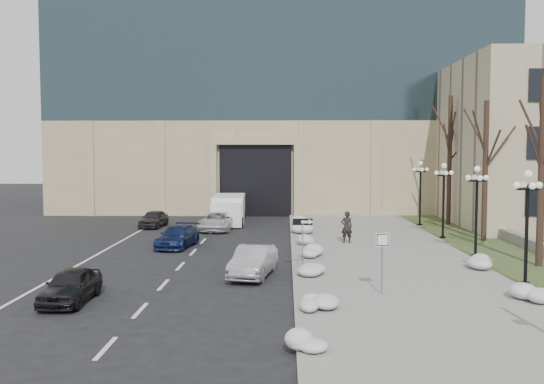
{
  "coord_description": "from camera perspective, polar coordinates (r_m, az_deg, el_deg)",
  "views": [
    {
      "loc": [
        -1.44,
        -18.54,
        5.58
      ],
      "look_at": [
        -2.13,
        11.15,
        3.5
      ],
      "focal_mm": 40.0,
      "sensor_mm": 36.0,
      "label": 1
    }
  ],
  "objects": [
    {
      "name": "snow_clump_a",
      "position": [
        17.24,
        3.84,
        -13.83
      ],
      "size": [
        1.1,
        1.6,
        0.36
      ],
      "primitive_type": "ellipsoid",
      "color": "white",
      "rests_on": "sidewalk"
    },
    {
      "name": "snow_clump_f",
      "position": [
        40.0,
        2.71,
        -3.58
      ],
      "size": [
        1.1,
        1.6,
        0.36
      ],
      "primitive_type": "ellipsoid",
      "color": "white",
      "rests_on": "sidewalk"
    },
    {
      "name": "lamppost_d",
      "position": [
        45.17,
        13.79,
        0.71
      ],
      "size": [
        1.18,
        1.18,
        4.76
      ],
      "color": "black",
      "rests_on": "ground"
    },
    {
      "name": "lamppost_a",
      "position": [
        26.52,
        22.89,
        -1.73
      ],
      "size": [
        1.18,
        1.18,
        4.76
      ],
      "color": "black",
      "rests_on": "ground"
    },
    {
      "name": "car_a",
      "position": [
        23.53,
        -18.42,
        -8.34
      ],
      "size": [
        1.5,
        3.69,
        1.26
      ],
      "primitive_type": "imported",
      "rotation": [
        0.0,
        0.0,
        -0.0
      ],
      "color": "black",
      "rests_on": "ground"
    },
    {
      "name": "snow_clump_i",
      "position": [
        30.01,
        19.43,
        -6.36
      ],
      "size": [
        1.1,
        1.6,
        0.36
      ],
      "primitive_type": "ellipsoid",
      "color": "white",
      "rests_on": "sidewalk"
    },
    {
      "name": "car_c",
      "position": [
        35.17,
        -8.89,
        -4.16
      ],
      "size": [
        2.3,
        4.42,
        1.22
      ],
      "primitive_type": "imported",
      "rotation": [
        0.0,
        0.0,
        -0.14
      ],
      "color": "navy",
      "rests_on": "ground"
    },
    {
      "name": "box_truck",
      "position": [
        45.85,
        -4.1,
        -1.72
      ],
      "size": [
        2.54,
        6.67,
        2.09
      ],
      "rotation": [
        0.0,
        0.0,
        0.04
      ],
      "color": "silver",
      "rests_on": "ground"
    },
    {
      "name": "one_way_sign",
      "position": [
        27.24,
        3.23,
        -3.43
      ],
      "size": [
        0.93,
        0.25,
        2.49
      ],
      "rotation": [
        0.0,
        0.0,
        -0.05
      ],
      "color": "slate",
      "rests_on": "ground"
    },
    {
      "name": "snow_clump_g",
      "position": [
        44.01,
        2.79,
        -2.89
      ],
      "size": [
        1.1,
        1.6,
        0.36
      ],
      "primitive_type": "ellipsoid",
      "color": "white",
      "rests_on": "sidewalk"
    },
    {
      "name": "grass_strip",
      "position": [
        34.93,
        20.53,
        -5.36
      ],
      "size": [
        4.0,
        40.0,
        0.1
      ],
      "primitive_type": "cube",
      "color": "#344623",
      "rests_on": "ground"
    },
    {
      "name": "snow_clump_d",
      "position": [
        31.04,
        3.24,
        -5.79
      ],
      "size": [
        1.1,
        1.6,
        0.36
      ],
      "primitive_type": "ellipsoid",
      "color": "white",
      "rests_on": "sidewalk"
    },
    {
      "name": "tree_near",
      "position": [
        30.94,
        24.1,
        4.12
      ],
      "size": [
        3.2,
        3.2,
        9.0
      ],
      "color": "black",
      "rests_on": "ground"
    },
    {
      "name": "pedestrian",
      "position": [
        35.79,
        7.04,
        -3.29
      ],
      "size": [
        0.75,
        0.56,
        1.87
      ],
      "primitive_type": "imported",
      "rotation": [
        0.0,
        0.0,
        3.33
      ],
      "color": "black",
      "rests_on": "sidewalk"
    },
    {
      "name": "car_b",
      "position": [
        26.77,
        -1.77,
        -6.54
      ],
      "size": [
        2.13,
        4.31,
        1.36
      ],
      "primitive_type": "imported",
      "rotation": [
        0.0,
        0.0,
        -0.17
      ],
      "color": "#ABAEB3",
      "rests_on": "ground"
    },
    {
      "name": "keep_sign",
      "position": [
        23.28,
        10.33,
        -5.39
      ],
      "size": [
        0.52,
        0.15,
        2.45
      ],
      "rotation": [
        0.0,
        0.0,
        0.2
      ],
      "color": "slate",
      "rests_on": "ground"
    },
    {
      "name": "snow_clump_b",
      "position": [
        21.31,
        4.01,
        -10.35
      ],
      "size": [
        1.1,
        1.6,
        0.36
      ],
      "primitive_type": "ellipsoid",
      "color": "white",
      "rests_on": "sidewalk"
    },
    {
      "name": "car_e",
      "position": [
        44.46,
        -11.08,
        -2.48
      ],
      "size": [
        1.75,
        3.72,
        1.23
      ],
      "primitive_type": "imported",
      "rotation": [
        0.0,
        0.0,
        -0.08
      ],
      "color": "#2F2F35",
      "rests_on": "ground"
    },
    {
      "name": "office_tower",
      "position": [
        63.46,
        0.83,
        15.74
      ],
      "size": [
        40.0,
        24.7,
        36.0
      ],
      "color": "tan",
      "rests_on": "ground"
    },
    {
      "name": "lamppost_c",
      "position": [
        38.86,
        15.85,
        0.16
      ],
      "size": [
        1.18,
        1.18,
        4.76
      ],
      "color": "black",
      "rests_on": "ground"
    },
    {
      "name": "lamppost_b",
      "position": [
        32.63,
        18.7,
        -0.61
      ],
      "size": [
        1.18,
        1.18,
        4.76
      ],
      "color": "black",
      "rests_on": "ground"
    },
    {
      "name": "sidewalk",
      "position": [
        33.37,
        9.88,
        -5.57
      ],
      "size": [
        9.0,
        40.0,
        0.12
      ],
      "primitive_type": "cube",
      "color": "gray",
      "rests_on": "ground"
    },
    {
      "name": "snow_clump_e",
      "position": [
        34.87,
        3.11,
        -4.71
      ],
      "size": [
        1.1,
        1.6,
        0.36
      ],
      "primitive_type": "ellipsoid",
      "color": "white",
      "rests_on": "sidewalk"
    },
    {
      "name": "tree_far",
      "position": [
        46.12,
        16.4,
        4.55
      ],
      "size": [
        3.2,
        3.2,
        9.5
      ],
      "color": "black",
      "rests_on": "ground"
    },
    {
      "name": "snow_clump_h",
      "position": [
        24.24,
        23.14,
        -8.9
      ],
      "size": [
        1.1,
        1.6,
        0.36
      ],
      "primitive_type": "ellipsoid",
      "color": "white",
      "rests_on": "sidewalk"
    },
    {
      "name": "ground",
      "position": [
        19.41,
        5.67,
        -12.71
      ],
      "size": [
        160.0,
        160.0,
        0.0
      ],
      "primitive_type": "plane",
      "color": "black",
      "rests_on": "ground"
    },
    {
      "name": "snow_clump_c",
      "position": [
        26.55,
        3.15,
        -7.47
      ],
      "size": [
        1.1,
        1.6,
        0.36
      ],
      "primitive_type": "ellipsoid",
      "color": "white",
      "rests_on": "sidewalk"
    },
    {
      "name": "car_d",
      "position": [
        42.09,
        -5.17,
        -2.75
      ],
      "size": [
        2.42,
        4.73,
        1.28
      ],
      "primitive_type": "imported",
      "rotation": [
        0.0,
        0.0,
        -0.06
      ],
      "color": "silver",
      "rests_on": "ground"
    },
    {
      "name": "stone_wall",
      "position": [
        37.43,
        22.43,
        -4.33
      ],
      "size": [
        0.5,
        30.0,
        0.7
      ],
      "primitive_type": "cube",
      "color": "gray",
      "rests_on": "ground"
    },
    {
      "name": "curb",
      "position": [
        33.01,
        2.09,
        -5.61
      ],
      "size": [
        0.3,
        40.0,
        0.14
      ],
      "primitive_type": "cube",
      "color": "gray",
      "rests_on": "ground"
    },
    {
      "name": "tree_mid",
      "position": [
        38.44,
        19.48,
        3.66
      ],
      "size": [
        3.2,
        3.2,
        8.5
      ],
      "color": "black",
      "rests_on": "ground"
    }
  ]
}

